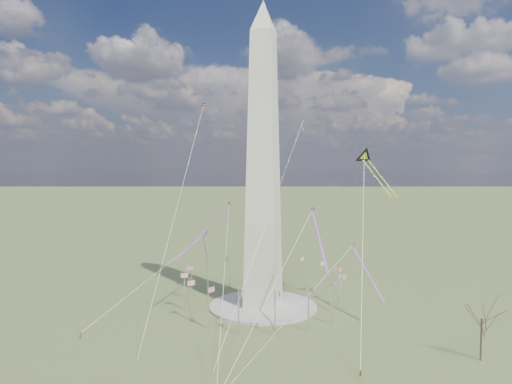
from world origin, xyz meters
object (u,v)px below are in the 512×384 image
(washington_monument, at_px, (263,164))
(tree_near, at_px, (482,316))
(kite_delta_black, at_px, (366,159))
(person_west, at_px, (81,336))
(person_east, at_px, (360,373))

(washington_monument, distance_m, tree_near, 76.49)
(washington_monument, relative_size, kite_delta_black, 5.77)
(washington_monument, distance_m, person_west, 74.50)
(kite_delta_black, bearing_deg, washington_monument, -25.03)
(person_west, bearing_deg, washington_monument, -125.41)
(person_east, bearing_deg, kite_delta_black, -103.44)
(washington_monument, bearing_deg, tree_near, -22.26)
(washington_monument, xyz_separation_m, person_west, (-40.94, -40.66, -47.12))
(tree_near, distance_m, kite_delta_black, 57.40)
(tree_near, xyz_separation_m, person_west, (-102.98, -15.27, -10.28))
(washington_monument, bearing_deg, person_east, -51.08)
(tree_near, relative_size, kite_delta_black, 0.90)
(tree_near, height_order, person_west, tree_near)
(person_west, relative_size, kite_delta_black, 0.10)
(washington_monument, xyz_separation_m, tree_near, (62.04, -25.39, -36.84))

